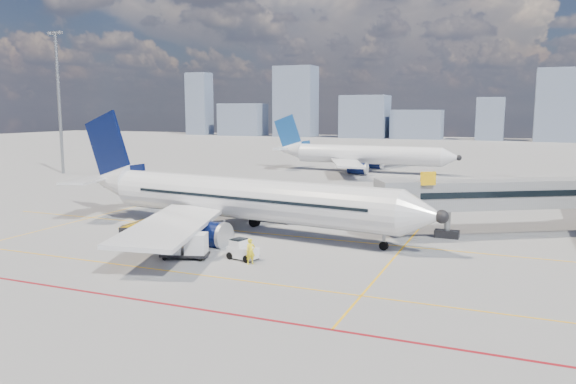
{
  "coord_description": "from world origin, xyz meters",
  "views": [
    {
      "loc": [
        22.75,
        -39.29,
        11.66
      ],
      "look_at": [
        2.88,
        8.78,
        4.0
      ],
      "focal_mm": 35.0,
      "sensor_mm": 36.0,
      "label": 1
    }
  ],
  "objects_px": {
    "cargo_dolly": "(185,245)",
    "main_aircraft": "(233,198)",
    "belt_loader": "(144,228)",
    "ramp_worker": "(251,251)",
    "second_aircraft": "(360,155)",
    "baggage_tug": "(242,250)"
  },
  "relations": [
    {
      "from": "main_aircraft",
      "to": "belt_loader",
      "type": "bearing_deg",
      "value": -139.54
    },
    {
      "from": "cargo_dolly",
      "to": "belt_loader",
      "type": "bearing_deg",
      "value": 127.31
    },
    {
      "from": "main_aircraft",
      "to": "belt_loader",
      "type": "distance_m",
      "value": 8.82
    },
    {
      "from": "main_aircraft",
      "to": "baggage_tug",
      "type": "bearing_deg",
      "value": -51.18
    },
    {
      "from": "second_aircraft",
      "to": "ramp_worker",
      "type": "relative_size",
      "value": 18.25
    },
    {
      "from": "main_aircraft",
      "to": "cargo_dolly",
      "type": "bearing_deg",
      "value": -75.73
    },
    {
      "from": "baggage_tug",
      "to": "cargo_dolly",
      "type": "bearing_deg",
      "value": -147.27
    },
    {
      "from": "main_aircraft",
      "to": "second_aircraft",
      "type": "xyz_separation_m",
      "value": [
        -2.41,
        55.22,
        0.01
      ]
    },
    {
      "from": "main_aircraft",
      "to": "cargo_dolly",
      "type": "relative_size",
      "value": 10.04
    },
    {
      "from": "ramp_worker",
      "to": "baggage_tug",
      "type": "bearing_deg",
      "value": 94.67
    },
    {
      "from": "baggage_tug",
      "to": "ramp_worker",
      "type": "distance_m",
      "value": 1.66
    },
    {
      "from": "main_aircraft",
      "to": "second_aircraft",
      "type": "distance_m",
      "value": 55.27
    },
    {
      "from": "second_aircraft",
      "to": "baggage_tug",
      "type": "distance_m",
      "value": 64.81
    },
    {
      "from": "second_aircraft",
      "to": "baggage_tug",
      "type": "xyz_separation_m",
      "value": [
        7.96,
        -64.27,
        -2.45
      ]
    },
    {
      "from": "second_aircraft",
      "to": "ramp_worker",
      "type": "height_order",
      "value": "second_aircraft"
    },
    {
      "from": "cargo_dolly",
      "to": "baggage_tug",
      "type": "bearing_deg",
      "value": 2.35
    },
    {
      "from": "main_aircraft",
      "to": "second_aircraft",
      "type": "bearing_deg",
      "value": 99.8
    },
    {
      "from": "baggage_tug",
      "to": "ramp_worker",
      "type": "bearing_deg",
      "value": -25.82
    },
    {
      "from": "cargo_dolly",
      "to": "main_aircraft",
      "type": "bearing_deg",
      "value": 79.79
    },
    {
      "from": "cargo_dolly",
      "to": "belt_loader",
      "type": "distance_m",
      "value": 10.26
    },
    {
      "from": "belt_loader",
      "to": "ramp_worker",
      "type": "relative_size",
      "value": 2.91
    },
    {
      "from": "belt_loader",
      "to": "ramp_worker",
      "type": "bearing_deg",
      "value": -45.36
    }
  ]
}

